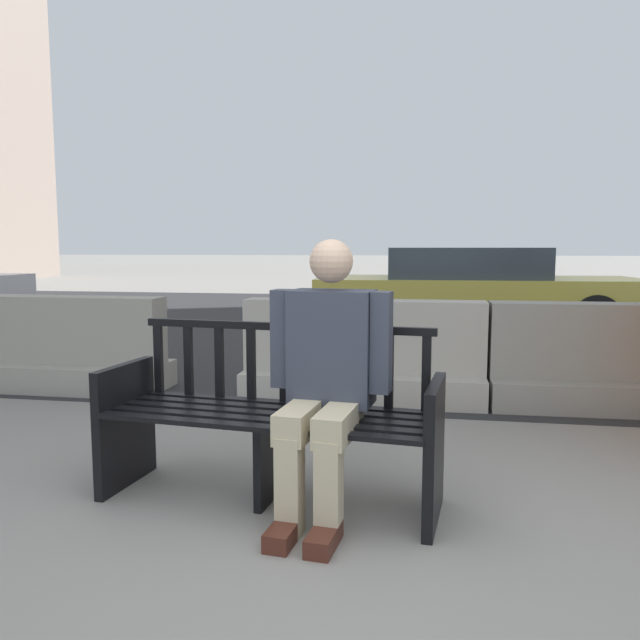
{
  "coord_description": "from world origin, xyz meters",
  "views": [
    {
      "loc": [
        0.21,
        -1.94,
        1.28
      ],
      "look_at": [
        -0.56,
        2.49,
        0.75
      ],
      "focal_mm": 35.0,
      "sensor_mm": 36.0,
      "label": 1
    }
  ],
  "objects_px": {
    "seated_person": "(327,371)",
    "jersey_barrier_centre": "(363,359)",
    "jersey_barrier_left": "(58,351)",
    "car_taxi_near": "(473,289)",
    "street_bench": "(270,423)",
    "jersey_barrier_right": "(619,366)"
  },
  "relations": [
    {
      "from": "jersey_barrier_left",
      "to": "car_taxi_near",
      "type": "bearing_deg",
      "value": 49.17
    },
    {
      "from": "jersey_barrier_centre",
      "to": "jersey_barrier_left",
      "type": "distance_m",
      "value": 2.78
    },
    {
      "from": "street_bench",
      "to": "jersey_barrier_centre",
      "type": "distance_m",
      "value": 2.2
    },
    {
      "from": "seated_person",
      "to": "jersey_barrier_right",
      "type": "bearing_deg",
      "value": 49.58
    },
    {
      "from": "seated_person",
      "to": "jersey_barrier_centre",
      "type": "height_order",
      "value": "seated_person"
    },
    {
      "from": "seated_person",
      "to": "jersey_barrier_right",
      "type": "height_order",
      "value": "seated_person"
    },
    {
      "from": "jersey_barrier_right",
      "to": "car_taxi_near",
      "type": "height_order",
      "value": "car_taxi_near"
    },
    {
      "from": "street_bench",
      "to": "seated_person",
      "type": "height_order",
      "value": "seated_person"
    },
    {
      "from": "seated_person",
      "to": "car_taxi_near",
      "type": "distance_m",
      "value": 6.92
    },
    {
      "from": "street_bench",
      "to": "seated_person",
      "type": "bearing_deg",
      "value": -16.6
    },
    {
      "from": "seated_person",
      "to": "jersey_barrier_left",
      "type": "relative_size",
      "value": 0.66
    },
    {
      "from": "jersey_barrier_right",
      "to": "jersey_barrier_left",
      "type": "bearing_deg",
      "value": -178.96
    },
    {
      "from": "street_bench",
      "to": "jersey_barrier_centre",
      "type": "height_order",
      "value": "street_bench"
    },
    {
      "from": "seated_person",
      "to": "jersey_barrier_centre",
      "type": "xyz_separation_m",
      "value": [
        -0.06,
        2.28,
        -0.35
      ]
    },
    {
      "from": "street_bench",
      "to": "car_taxi_near",
      "type": "height_order",
      "value": "car_taxi_near"
    },
    {
      "from": "street_bench",
      "to": "seated_person",
      "type": "xyz_separation_m",
      "value": [
        0.3,
        -0.09,
        0.29
      ]
    },
    {
      "from": "jersey_barrier_right",
      "to": "car_taxi_near",
      "type": "relative_size",
      "value": 0.41
    },
    {
      "from": "jersey_barrier_left",
      "to": "jersey_barrier_right",
      "type": "relative_size",
      "value": 1.0
    },
    {
      "from": "jersey_barrier_left",
      "to": "car_taxi_near",
      "type": "distance_m",
      "value": 6.09
    },
    {
      "from": "jersey_barrier_centre",
      "to": "car_taxi_near",
      "type": "relative_size",
      "value": 0.41
    },
    {
      "from": "street_bench",
      "to": "jersey_barrier_right",
      "type": "bearing_deg",
      "value": 44.36
    },
    {
      "from": "street_bench",
      "to": "jersey_barrier_centre",
      "type": "xyz_separation_m",
      "value": [
        0.24,
        2.19,
        -0.06
      ]
    }
  ]
}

